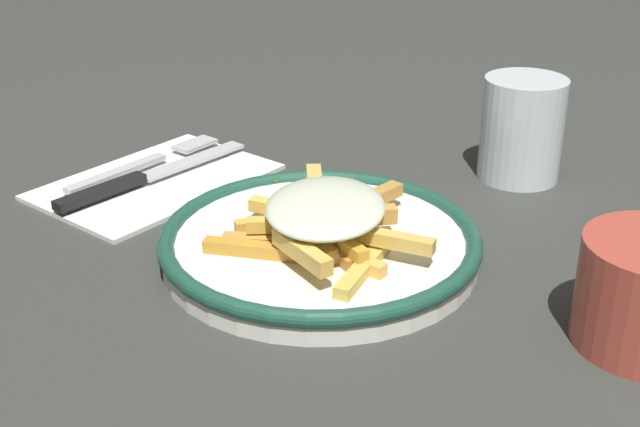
# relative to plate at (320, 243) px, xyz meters

# --- Properties ---
(ground_plane) EXTENTS (2.60, 2.60, 0.00)m
(ground_plane) POSITION_rel_plate_xyz_m (0.00, 0.00, -0.01)
(ground_plane) COLOR #343733
(plate) EXTENTS (0.25, 0.25, 0.03)m
(plate) POSITION_rel_plate_xyz_m (0.00, 0.00, 0.00)
(plate) COLOR white
(plate) RESTS_ON ground_plane
(fries_heap) EXTENTS (0.16, 0.16, 0.04)m
(fries_heap) POSITION_rel_plate_xyz_m (0.01, -0.01, 0.03)
(fries_heap) COLOR #F6B75E
(fries_heap) RESTS_ON plate
(napkin) EXTENTS (0.14, 0.21, 0.01)m
(napkin) POSITION_rel_plate_xyz_m (-0.21, 0.02, -0.01)
(napkin) COLOR silver
(napkin) RESTS_ON ground_plane
(fork) EXTENTS (0.02, 0.18, 0.01)m
(fork) POSITION_rel_plate_xyz_m (-0.24, 0.03, -0.00)
(fork) COLOR silver
(fork) RESTS_ON napkin
(knife) EXTENTS (0.03, 0.21, 0.01)m
(knife) POSITION_rel_plate_xyz_m (-0.21, 0.00, -0.00)
(knife) COLOR black
(knife) RESTS_ON napkin
(water_glass) EXTENTS (0.08, 0.08, 0.10)m
(water_glass) POSITION_rel_plate_xyz_m (0.05, 0.24, 0.03)
(water_glass) COLOR silver
(water_glass) RESTS_ON ground_plane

